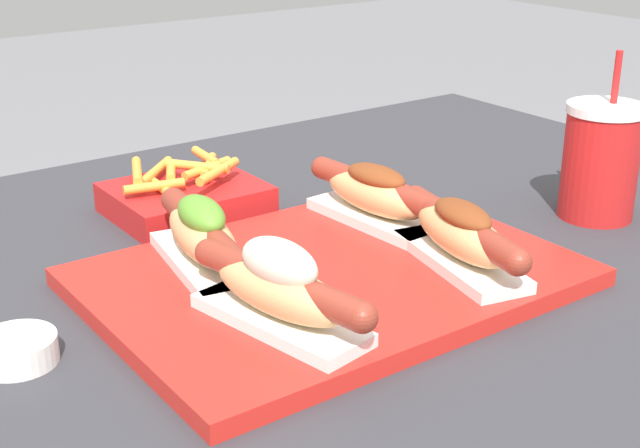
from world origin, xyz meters
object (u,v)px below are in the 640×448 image
Objects in this scene: serving_tray at (332,276)px; hot_dog_0 at (280,288)px; sauce_bowl at (17,348)px; drink_cup at (601,161)px; hot_dog_3 at (376,195)px; hot_dog_1 at (461,235)px; fries_basket at (185,197)px; hot_dog_2 at (202,236)px.

hot_dog_0 is at bearing -146.50° from serving_tray.
sauce_bowl is at bearing 152.26° from hot_dog_0.
drink_cup is at bearing 4.92° from hot_dog_0.
hot_dog_3 is at bearing 32.16° from serving_tray.
fries_basket is (-0.13, 0.33, -0.03)m from hot_dog_1.
hot_dog_1 is at bearing -92.49° from hot_dog_3.
hot_dog_2 is 0.99× the size of hot_dog_3.
hot_dog_2 is at bearing 145.38° from hot_dog_1.
hot_dog_3 is at bearing 32.82° from hot_dog_0.
serving_tray is 0.13m from hot_dog_1.
hot_dog_0 is at bearing -147.18° from hot_dog_3.
sauce_bowl is at bearing -140.24° from fries_basket.
drink_cup reaches higher than hot_dog_3.
hot_dog_2 reaches higher than hot_dog_3.
hot_dog_0 is at bearing -92.23° from hot_dog_2.
hot_dog_0 is at bearing -175.08° from drink_cup.
fries_basket reaches higher than serving_tray.
hot_dog_0 is at bearing -179.56° from hot_dog_1.
hot_dog_3 is 1.07× the size of drink_cup.
hot_dog_2 is at bearing 12.14° from sauce_bowl.
hot_dog_2 is (-0.10, 0.07, 0.04)m from serving_tray.
hot_dog_0 is 0.35m from fries_basket.
hot_dog_0 is 1.00× the size of hot_dog_1.
hot_dog_2 reaches higher than fries_basket.
drink_cup is at bearing -21.72° from hot_dog_3.
hot_dog_0 is 0.22m from sauce_bowl.
hot_dog_0 is at bearing -104.21° from fries_basket.
sauce_bowl is at bearing -167.86° from hot_dog_2.
hot_dog_1 is 0.98× the size of hot_dog_3.
hot_dog_3 is 0.27m from drink_cup.
hot_dog_0 is at bearing -27.74° from sauce_bowl.
hot_dog_1 is 0.26m from drink_cup.
hot_dog_3 is 0.42m from sauce_bowl.
sauce_bowl is 0.67m from drink_cup.
sauce_bowl is 0.36m from fries_basket.
hot_dog_0 is 0.21m from hot_dog_1.
hot_dog_1 is 1.21× the size of fries_basket.
serving_tray is 0.14m from hot_dog_3.
fries_basket is (-0.39, 0.29, -0.05)m from drink_cup.
sauce_bowl is (-0.19, 0.10, -0.04)m from hot_dog_0.
serving_tray is at bearing -5.85° from sauce_bowl.
drink_cup is (0.25, -0.10, 0.02)m from hot_dog_3.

